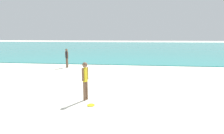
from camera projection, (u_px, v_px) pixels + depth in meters
The scene contains 4 objects.
water at pixel (131, 46), 45.08m from camera, with size 160.00×60.00×0.06m, color teal.
person_standing at pixel (85, 79), 7.09m from camera, with size 0.21×0.33×1.55m.
frisbee at pixel (91, 105), 6.64m from camera, with size 0.28×0.28×0.03m, color yellow.
person_distant at pixel (67, 57), 14.53m from camera, with size 0.32×0.22×1.55m.
Camera 1 is at (0.64, 0.18, 2.56)m, focal length 28.51 mm.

